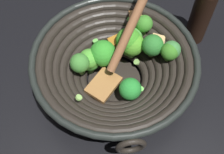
{
  "coord_description": "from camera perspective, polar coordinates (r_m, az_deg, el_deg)",
  "views": [
    {
      "loc": [
        -0.29,
        -0.19,
        0.59
      ],
      "look_at": [
        -0.01,
        0.0,
        0.03
      ],
      "focal_mm": 48.35,
      "sensor_mm": 36.0,
      "label": 1
    }
  ],
  "objects": [
    {
      "name": "ground_plane",
      "position": [
        0.68,
        0.44,
        -0.93
      ],
      "size": [
        4.0,
        4.0,
        0.0
      ],
      "primitive_type": "plane",
      "color": "black"
    },
    {
      "name": "wok",
      "position": [
        0.63,
        0.68,
        2.42
      ],
      "size": [
        0.37,
        0.34,
        0.28
      ],
      "color": "black",
      "rests_on": "ground"
    },
    {
      "name": "soy_sauce_bottle",
      "position": [
        0.73,
        16.54,
        11.29
      ],
      "size": [
        0.05,
        0.05,
        0.2
      ],
      "color": "black",
      "rests_on": "ground"
    }
  ]
}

